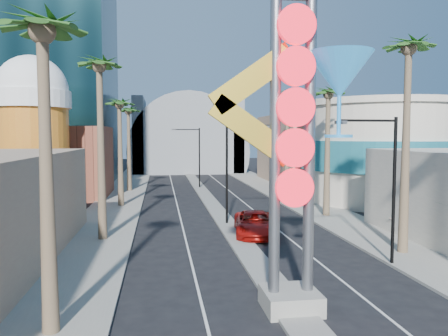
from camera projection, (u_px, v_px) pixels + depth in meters
sidewalk_west at (121, 199)px, 47.81m from camera, size 5.00×100.00×0.15m
sidewalk_east at (288, 195)px, 50.56m from camera, size 5.00×100.00×0.15m
median at (204, 194)px, 52.14m from camera, size 1.60×84.00×0.15m
hotel_tower at (37, 7)px, 60.91m from camera, size 20.00×20.00×50.00m
brick_filler_west at (64, 162)px, 49.54m from camera, size 10.00×10.00×8.00m
filler_east at (306, 149)px, 63.96m from camera, size 10.00×20.00×10.00m
beer_mug at (33, 127)px, 41.21m from camera, size 7.00×7.00×14.50m
turquoise_building at (379, 152)px, 46.47m from camera, size 16.60×16.60×10.60m
canopy at (187, 149)px, 85.37m from camera, size 22.00×16.00×22.00m
neon_sign at (313, 128)px, 17.15m from camera, size 6.53×2.60×12.55m
streetlight_0 at (234, 163)px, 34.10m from camera, size 3.79×0.25×8.00m
streetlight_1 at (195, 152)px, 57.63m from camera, size 3.79×0.25×8.00m
streetlight_2 at (386, 177)px, 23.16m from camera, size 3.45×0.25×8.00m
palm_0 at (43, 48)px, 14.59m from camera, size 2.40×2.40×11.70m
palm_1 at (99, 77)px, 28.33m from camera, size 2.40×2.40×12.70m
palm_2 at (119, 110)px, 42.25m from camera, size 2.40×2.40×11.20m
palm_3 at (128, 116)px, 54.09m from camera, size 2.40×2.40×11.20m
palm_5 at (408, 61)px, 24.98m from camera, size 2.40×2.40×13.20m
palm_6 at (328, 101)px, 36.92m from camera, size 2.40×2.40×11.70m
palm_7 at (287, 101)px, 48.70m from camera, size 2.40×2.40×12.70m
red_pickup at (255, 224)px, 30.62m from camera, size 3.59×6.37×1.68m
pedestrian_b at (394, 219)px, 31.01m from camera, size 1.04×0.90×1.85m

